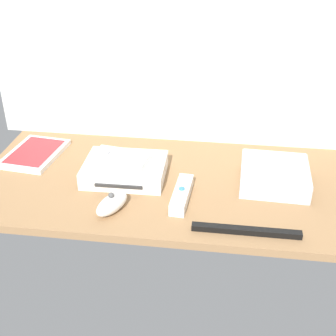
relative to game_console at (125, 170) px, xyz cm
name	(u,v)px	position (x,y,z in cm)	size (l,w,h in cm)	color
ground_plane	(168,184)	(11.52, -0.71, -3.20)	(100.00, 48.00, 2.00)	#936D47
back_wall	(180,34)	(11.52, 23.89, 29.80)	(110.00, 1.20, 64.00)	silver
game_console	(125,170)	(0.00, 0.00, 0.00)	(21.28, 16.79, 4.40)	white
mini_computer	(274,175)	(38.66, 1.72, 0.44)	(17.64, 17.64, 5.30)	silver
game_case	(35,153)	(-28.15, 7.87, -1.44)	(15.70, 20.44, 1.56)	white
remote_wand	(182,194)	(15.96, -8.70, -0.69)	(4.53, 15.00, 3.40)	white
remote_nunchuk	(112,204)	(0.28, -15.58, -0.16)	(8.23, 10.92, 5.10)	white
remote_classic_pad	(121,158)	(-1.00, 0.12, 3.21)	(15.51, 10.24, 2.40)	white
sensor_bar	(246,231)	(31.41, -19.84, -1.50)	(24.00, 1.80, 1.40)	black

